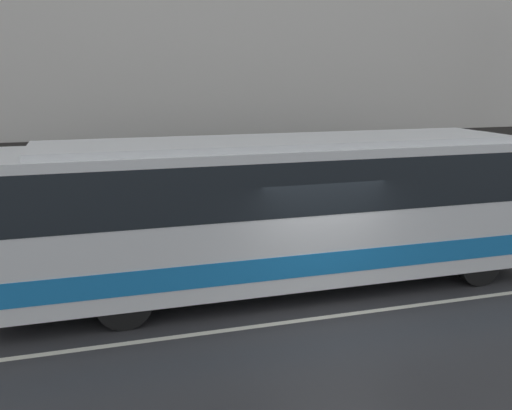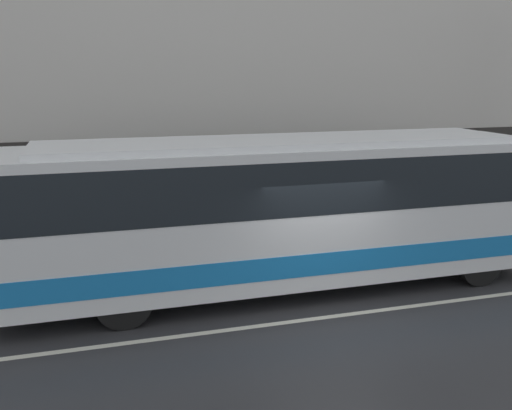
{
  "view_description": "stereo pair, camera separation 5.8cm",
  "coord_description": "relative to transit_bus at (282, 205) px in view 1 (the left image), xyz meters",
  "views": [
    {
      "loc": [
        -4.34,
        -9.27,
        4.53
      ],
      "look_at": [
        -0.99,
        1.76,
        1.87
      ],
      "focal_mm": 40.0,
      "sensor_mm": 36.0,
      "label": 1
    },
    {
      "loc": [
        -4.29,
        -9.28,
        4.53
      ],
      "look_at": [
        -0.99,
        1.76,
        1.87
      ],
      "focal_mm": 40.0,
      "sensor_mm": 36.0,
      "label": 2
    }
  ],
  "objects": [
    {
      "name": "sidewalk",
      "position": [
        0.42,
        3.54,
        -1.75
      ],
      "size": [
        60.0,
        2.6,
        0.15
      ],
      "color": "gray",
      "rests_on": "ground_plane"
    },
    {
      "name": "building_facade",
      "position": [
        0.42,
        4.99,
        4.39
      ],
      "size": [
        60.0,
        0.35,
        12.84
      ],
      "color": "silver",
      "rests_on": "ground_plane"
    },
    {
      "name": "ground_plane",
      "position": [
        0.42,
        -1.76,
        -1.82
      ],
      "size": [
        60.0,
        60.0,
        0.0
      ],
      "primitive_type": "plane",
      "color": "#2D2D30"
    },
    {
      "name": "transit_bus",
      "position": [
        0.0,
        0.0,
        0.0
      ],
      "size": [
        11.61,
        2.56,
        3.23
      ],
      "color": "white",
      "rests_on": "ground_plane"
    },
    {
      "name": "lane_stripe",
      "position": [
        0.42,
        -1.76,
        -1.82
      ],
      "size": [
        54.0,
        0.14,
        0.01
      ],
      "color": "beige",
      "rests_on": "ground_plane"
    },
    {
      "name": "pedestrian_waiting",
      "position": [
        1.87,
        4.17,
        -0.9
      ],
      "size": [
        0.36,
        0.36,
        1.66
      ],
      "color": "#1E5933",
      "rests_on": "sidewalk"
    }
  ]
}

